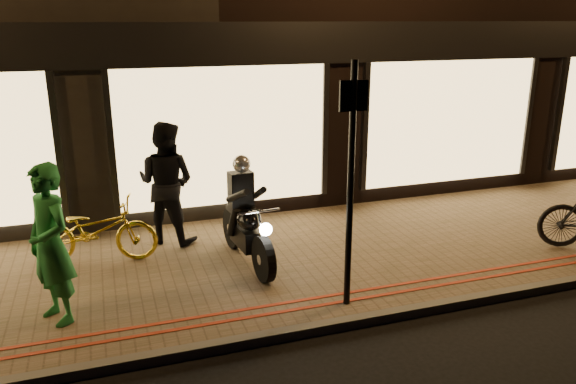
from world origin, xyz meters
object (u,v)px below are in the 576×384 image
object	(u,v)px
motorcycle	(246,222)
bicycle_gold	(95,230)
person_green	(50,245)
sign_post	(351,175)

from	to	relation	value
motorcycle	bicycle_gold	world-z (taller)	motorcycle
motorcycle	bicycle_gold	bearing A→B (deg)	154.73
motorcycle	person_green	size ratio (longest dim) A/B	1.02
motorcycle	person_green	bearing A→B (deg)	-166.03
bicycle_gold	person_green	xyz separation A→B (m)	(-0.45, -1.64, 0.48)
sign_post	person_green	size ratio (longest dim) A/B	1.57
sign_post	motorcycle	bearing A→B (deg)	118.11
bicycle_gold	person_green	bearing A→B (deg)	178.68
motorcycle	sign_post	distance (m)	2.13
motorcycle	sign_post	xyz separation A→B (m)	(0.87, -1.63, 1.06)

